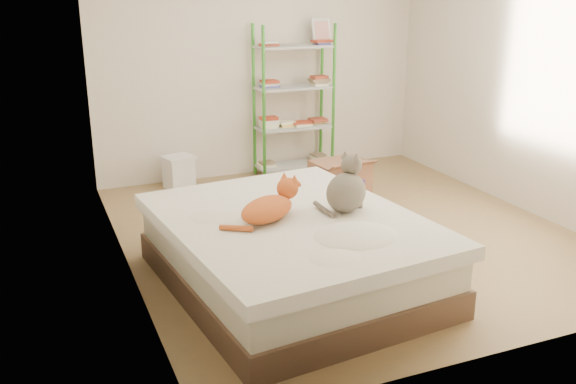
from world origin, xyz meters
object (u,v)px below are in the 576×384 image
grey_cat (346,184)px  shelf_unit (294,104)px  orange_cat (267,206)px  white_bin (179,172)px  bed (291,252)px  cardboard_box (340,179)px

grey_cat → shelf_unit: 2.80m
orange_cat → grey_cat: (0.60, -0.03, 0.10)m
grey_cat → shelf_unit: shelf_unit is taller
orange_cat → shelf_unit: bearing=34.2°
shelf_unit → white_bin: 1.51m
orange_cat → grey_cat: bearing=-32.3°
bed → shelf_unit: shelf_unit is taller
shelf_unit → white_bin: size_ratio=4.73×
grey_cat → orange_cat: bearing=52.6°
white_bin → cardboard_box: bearing=-32.6°
bed → grey_cat: grey_cat is taller
grey_cat → bed: bearing=50.8°
orange_cat → cardboard_box: size_ratio=0.95×
cardboard_box → white_bin: 1.74m
bed → cardboard_box: size_ratio=3.92×
cardboard_box → white_bin: bearing=141.5°
grey_cat → white_bin: (-0.62, 2.67, -0.57)m
shelf_unit → cardboard_box: (0.10, -0.97, -0.62)m
shelf_unit → cardboard_box: size_ratio=3.03×
orange_cat → white_bin: bearing=61.5°
bed → shelf_unit: 2.96m
grey_cat → white_bin: grey_cat is taller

